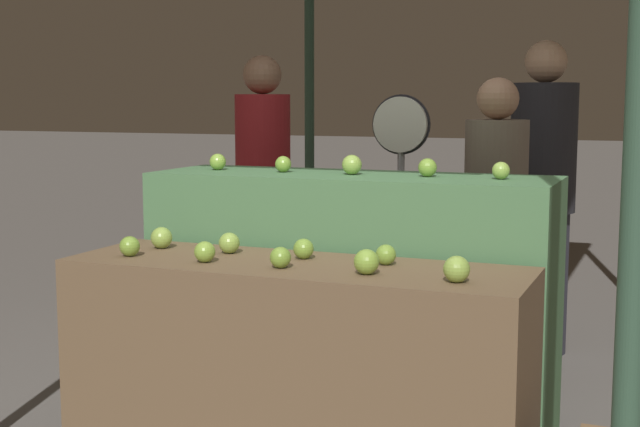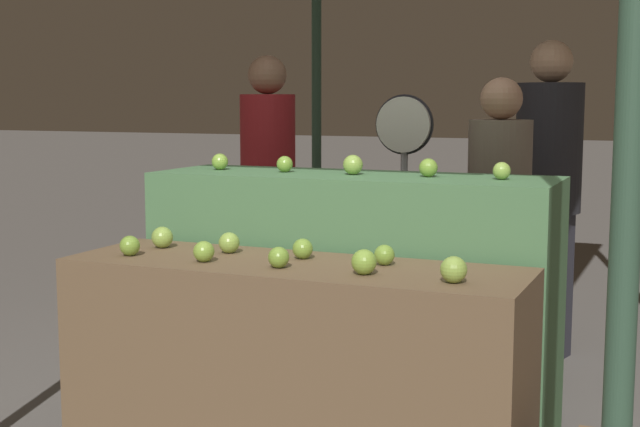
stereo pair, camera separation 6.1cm
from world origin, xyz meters
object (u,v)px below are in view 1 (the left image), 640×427
Objects in this scene: person_vendor_at_scale at (495,211)px; person_customer_left at (263,178)px; produce_scale at (400,175)px; person_customer_right at (542,175)px.

person_vendor_at_scale is 1.47m from person_customer_left.
person_customer_left reaches higher than produce_scale.
person_customer_right reaches higher than person_customer_left.
person_vendor_at_scale reaches higher than produce_scale.
person_vendor_at_scale is at bearing 95.45° from person_customer_right.
person_vendor_at_scale is 0.88× the size of person_customer_right.
produce_scale is 0.83× the size of person_customer_right.
person_customer_right reaches higher than produce_scale.
person_vendor_at_scale is 0.91× the size of person_customer_left.
produce_scale is 0.87× the size of person_customer_left.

